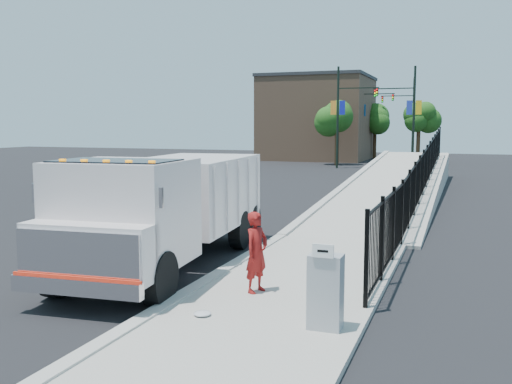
% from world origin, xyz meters
% --- Properties ---
extents(ground, '(120.00, 120.00, 0.00)m').
position_xyz_m(ground, '(0.00, 0.00, 0.00)').
color(ground, black).
rests_on(ground, ground).
extents(sidewalk, '(3.55, 12.00, 0.12)m').
position_xyz_m(sidewalk, '(1.93, -2.00, 0.06)').
color(sidewalk, '#9E998E').
rests_on(sidewalk, ground).
extents(curb, '(0.30, 12.00, 0.16)m').
position_xyz_m(curb, '(0.00, -2.00, 0.08)').
color(curb, '#ADAAA3').
rests_on(curb, ground).
extents(ramp, '(3.95, 24.06, 3.19)m').
position_xyz_m(ramp, '(2.12, 16.00, 0.00)').
color(ramp, '#9E998E').
rests_on(ramp, ground).
extents(iron_fence, '(0.10, 28.00, 1.80)m').
position_xyz_m(iron_fence, '(3.55, 12.00, 0.90)').
color(iron_fence, black).
rests_on(iron_fence, ground).
extents(truck, '(3.33, 8.40, 2.81)m').
position_xyz_m(truck, '(-1.64, -0.19, 1.58)').
color(truck, black).
rests_on(truck, ground).
extents(worker, '(0.56, 0.69, 1.64)m').
position_xyz_m(worker, '(1.31, -1.76, 0.94)').
color(worker, maroon).
rests_on(worker, sidewalk).
extents(utility_cabinet, '(0.55, 0.40, 1.25)m').
position_xyz_m(utility_cabinet, '(3.10, -3.31, 0.75)').
color(utility_cabinet, gray).
rests_on(utility_cabinet, sidewalk).
extents(arrow_sign, '(0.35, 0.04, 0.22)m').
position_xyz_m(arrow_sign, '(3.10, -3.53, 1.48)').
color(arrow_sign, white).
rests_on(arrow_sign, utility_cabinet).
extents(debris, '(0.32, 0.32, 0.08)m').
position_xyz_m(debris, '(0.91, -3.45, 0.16)').
color(debris, silver).
rests_on(debris, sidewalk).
extents(light_pole_0, '(3.77, 0.22, 8.00)m').
position_xyz_m(light_pole_0, '(-4.21, 32.62, 4.36)').
color(light_pole_0, black).
rests_on(light_pole_0, ground).
extents(light_pole_1, '(3.78, 0.22, 8.00)m').
position_xyz_m(light_pole_1, '(0.89, 34.13, 4.36)').
color(light_pole_1, black).
rests_on(light_pole_1, ground).
extents(light_pole_2, '(3.77, 0.22, 8.00)m').
position_xyz_m(light_pole_2, '(-4.12, 41.86, 4.36)').
color(light_pole_2, black).
rests_on(light_pole_2, ground).
extents(light_pole_3, '(3.78, 0.22, 8.00)m').
position_xyz_m(light_pole_3, '(-0.22, 46.31, 4.36)').
color(light_pole_3, black).
rests_on(light_pole_3, ground).
extents(tree_0, '(2.76, 2.76, 5.38)m').
position_xyz_m(tree_0, '(-5.25, 35.92, 3.95)').
color(tree_0, '#382314').
rests_on(tree_0, ground).
extents(tree_1, '(2.06, 2.06, 5.03)m').
position_xyz_m(tree_1, '(1.16, 39.76, 3.89)').
color(tree_1, '#382314').
rests_on(tree_1, ground).
extents(tree_2, '(2.83, 2.83, 5.41)m').
position_xyz_m(tree_2, '(-3.69, 46.84, 3.96)').
color(tree_2, '#382314').
rests_on(tree_2, ground).
extents(building, '(10.00, 10.00, 8.00)m').
position_xyz_m(building, '(-9.00, 44.00, 4.00)').
color(building, '#8C664C').
rests_on(building, ground).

